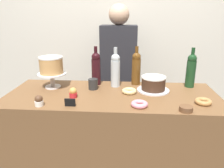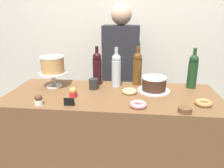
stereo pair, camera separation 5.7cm
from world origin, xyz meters
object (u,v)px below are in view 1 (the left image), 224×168
object	(u,v)px
donut_maple	(203,102)
wine_bottle_dark_red	(96,68)
wine_bottle_clear	(115,69)
barista_figure	(118,80)
cupcake_chocolate	(39,101)
cookie_stack	(186,109)
donut_pink	(139,104)
price_sign_chalkboard	(70,102)
coffee_cup_ceramic	(93,84)
wine_bottle_green	(191,70)
cake_stand_pedestal	(52,78)
wine_bottle_amber	(136,68)
white_layer_cake	(51,65)
chocolate_round_cake	(153,83)
donut_glazed	(129,91)
cupcake_caramel	(73,93)

from	to	relation	value
donut_maple	wine_bottle_dark_red	bearing A→B (deg)	154.62
wine_bottle_clear	barista_figure	bearing A→B (deg)	89.41
cupcake_chocolate	cookie_stack	distance (m)	0.95
wine_bottle_dark_red	donut_pink	distance (m)	0.58
price_sign_chalkboard	coffee_cup_ceramic	xyz separation A→B (m)	(0.10, 0.35, 0.02)
wine_bottle_green	donut_pink	world-z (taller)	wine_bottle_green
wine_bottle_dark_red	price_sign_chalkboard	bearing A→B (deg)	-102.64
cake_stand_pedestal	wine_bottle_amber	distance (m)	0.70
cake_stand_pedestal	coffee_cup_ceramic	size ratio (longest dim) A/B	2.72
wine_bottle_amber	wine_bottle_green	distance (m)	0.44
white_layer_cake	wine_bottle_dark_red	bearing A→B (deg)	17.97
chocolate_round_cake	donut_maple	distance (m)	0.40
chocolate_round_cake	coffee_cup_ceramic	bearing A→B (deg)	179.68
wine_bottle_clear	donut_maple	xyz separation A→B (m)	(0.62, -0.33, -0.13)
chocolate_round_cake	donut_pink	distance (m)	0.34
wine_bottle_dark_red	wine_bottle_amber	bearing A→B (deg)	5.18
wine_bottle_clear	donut_maple	distance (m)	0.71
chocolate_round_cake	barista_figure	size ratio (longest dim) A/B	0.12
wine_bottle_amber	coffee_cup_ceramic	distance (m)	0.39
white_layer_cake	wine_bottle_amber	bearing A→B (deg)	11.79
wine_bottle_dark_red	coffee_cup_ceramic	world-z (taller)	wine_bottle_dark_red
white_layer_cake	price_sign_chalkboard	distance (m)	0.46
donut_maple	wine_bottle_clear	bearing A→B (deg)	151.88
chocolate_round_cake	price_sign_chalkboard	bearing A→B (deg)	-149.11
chocolate_round_cake	wine_bottle_clear	distance (m)	0.33
wine_bottle_clear	donut_maple	bearing A→B (deg)	-28.12
white_layer_cake	donut_maple	xyz separation A→B (m)	(1.13, -0.26, -0.17)
wine_bottle_amber	wine_bottle_dark_red	distance (m)	0.34
donut_maple	price_sign_chalkboard	distance (m)	0.89
wine_bottle_amber	donut_pink	distance (m)	0.49
donut_pink	donut_glazed	size ratio (longest dim) A/B	1.00
donut_pink	wine_bottle_amber	bearing A→B (deg)	91.35
white_layer_cake	donut_pink	distance (m)	0.79
cookie_stack	barista_figure	bearing A→B (deg)	116.85
white_layer_cake	cookie_stack	distance (m)	1.07
donut_maple	donut_pink	world-z (taller)	same
white_layer_cake	coffee_cup_ceramic	xyz separation A→B (m)	(0.34, -0.02, -0.15)
barista_figure	wine_bottle_amber	bearing A→B (deg)	-66.80
donut_pink	price_sign_chalkboard	size ratio (longest dim) A/B	1.60
cupcake_chocolate	donut_maple	bearing A→B (deg)	5.95
cake_stand_pedestal	barista_figure	size ratio (longest dim) A/B	0.14
wine_bottle_dark_red	barista_figure	world-z (taller)	barista_figure
barista_figure	cupcake_chocolate	bearing A→B (deg)	-118.13
cupcake_chocolate	barista_figure	distance (m)	1.03
barista_figure	coffee_cup_ceramic	bearing A→B (deg)	-108.05
cake_stand_pedestal	cookie_stack	distance (m)	1.06
cupcake_chocolate	chocolate_round_cake	bearing A→B (deg)	24.33
wine_bottle_clear	wine_bottle_green	size ratio (longest dim) A/B	1.00
barista_figure	wine_bottle_green	bearing A→B (deg)	-35.04
cupcake_caramel	cookie_stack	xyz separation A→B (m)	(0.76, -0.18, -0.02)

